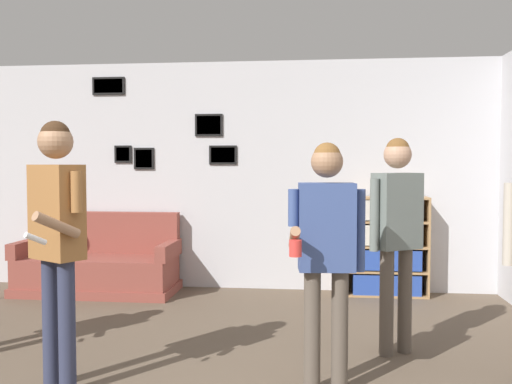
{
  "coord_description": "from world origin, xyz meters",
  "views": [
    {
      "loc": [
        1.15,
        -2.33,
        1.5
      ],
      "look_at": [
        0.64,
        2.19,
        1.27
      ],
      "focal_mm": 40.0,
      "sensor_mm": 36.0,
      "label": 1
    }
  ],
  "objects_px": {
    "bookshelf": "(386,246)",
    "person_player_foreground_center": "(57,224)",
    "couch": "(99,267)",
    "person_watcher_holding_cup": "(326,240)",
    "person_spectator_near_bookshelf": "(397,222)"
  },
  "relations": [
    {
      "from": "person_watcher_holding_cup",
      "to": "bookshelf",
      "type": "bearing_deg",
      "value": 75.92
    },
    {
      "from": "bookshelf",
      "to": "person_spectator_near_bookshelf",
      "type": "distance_m",
      "value": 2.08
    },
    {
      "from": "couch",
      "to": "bookshelf",
      "type": "bearing_deg",
      "value": 3.36
    },
    {
      "from": "couch",
      "to": "bookshelf",
      "type": "distance_m",
      "value": 3.32
    },
    {
      "from": "person_watcher_holding_cup",
      "to": "person_player_foreground_center",
      "type": "bearing_deg",
      "value": -174.72
    },
    {
      "from": "bookshelf",
      "to": "person_player_foreground_center",
      "type": "distance_m",
      "value": 3.91
    },
    {
      "from": "couch",
      "to": "person_watcher_holding_cup",
      "type": "bearing_deg",
      "value": -45.41
    },
    {
      "from": "person_watcher_holding_cup",
      "to": "person_spectator_near_bookshelf",
      "type": "relative_size",
      "value": 0.96
    },
    {
      "from": "person_spectator_near_bookshelf",
      "to": "bookshelf",
      "type": "bearing_deg",
      "value": 85.58
    },
    {
      "from": "bookshelf",
      "to": "person_watcher_holding_cup",
      "type": "relative_size",
      "value": 0.69
    },
    {
      "from": "bookshelf",
      "to": "person_spectator_near_bookshelf",
      "type": "relative_size",
      "value": 0.66
    },
    {
      "from": "bookshelf",
      "to": "person_player_foreground_center",
      "type": "bearing_deg",
      "value": -129.49
    },
    {
      "from": "person_spectator_near_bookshelf",
      "to": "person_player_foreground_center",
      "type": "bearing_deg",
      "value": -157.12
    },
    {
      "from": "person_player_foreground_center",
      "to": "bookshelf",
      "type": "bearing_deg",
      "value": 50.51
    },
    {
      "from": "person_player_foreground_center",
      "to": "person_watcher_holding_cup",
      "type": "distance_m",
      "value": 1.76
    }
  ]
}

